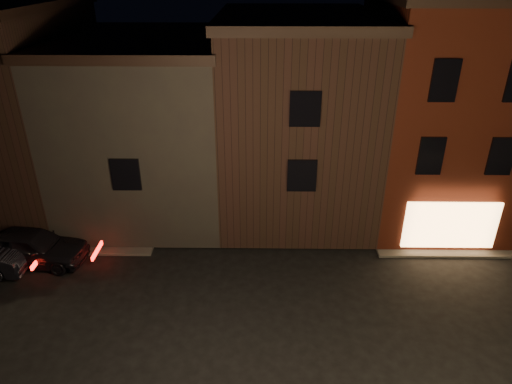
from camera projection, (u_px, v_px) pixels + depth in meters
ground at (265, 342)px, 15.47m from camera, size 120.00×120.00×0.00m
corner_building at (435, 108)px, 21.41m from camera, size 6.50×8.50×10.50m
row_building_a at (295, 113)px, 22.67m from camera, size 7.30×10.30×9.40m
row_building_b at (151, 122)px, 22.98m from camera, size 7.80×10.30×8.40m
row_building_c at (5, 107)px, 22.74m from camera, size 7.30×10.30×9.90m
parked_car_a at (32, 247)px, 19.26m from camera, size 4.74×2.22×1.57m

